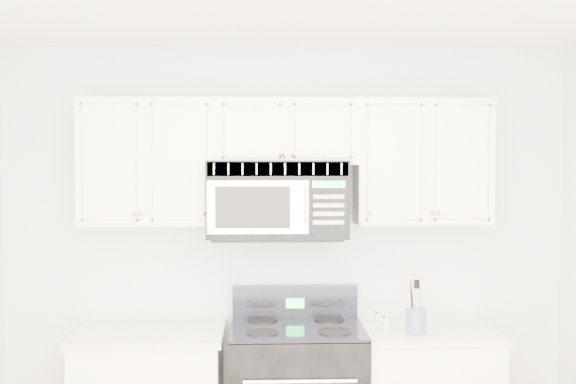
{
  "coord_description": "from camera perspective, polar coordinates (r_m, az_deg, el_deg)",
  "views": [
    {
      "loc": [
        -0.15,
        -2.75,
        1.91
      ],
      "look_at": [
        0.0,
        1.3,
        1.73
      ],
      "focal_mm": 45.0,
      "sensor_mm": 36.0,
      "label": 1
    }
  ],
  "objects": [
    {
      "name": "room",
      "position": [
        2.82,
        0.96,
        -9.93
      ],
      "size": [
        3.51,
        3.51,
        2.61
      ],
      "color": "#9B7E44",
      "rests_on": "ground"
    },
    {
      "name": "upper_cabinets",
      "position": [
        4.34,
        -0.14,
        2.89
      ],
      "size": [
        2.44,
        0.37,
        0.75
      ],
      "color": "white",
      "rests_on": "ground"
    },
    {
      "name": "microwave",
      "position": [
        4.29,
        -0.86,
        -0.52
      ],
      "size": [
        0.82,
        0.46,
        0.46
      ],
      "color": "black",
      "rests_on": "ground"
    },
    {
      "name": "utensil_crock",
      "position": [
        4.23,
        10.06,
        -9.94
      ],
      "size": [
        0.11,
        0.11,
        0.3
      ],
      "color": "slate",
      "rests_on": "base_cabinet_right"
    },
    {
      "name": "shaker_salt",
      "position": [
        4.38,
        7.15,
        -9.89
      ],
      "size": [
        0.04,
        0.04,
        0.09
      ],
      "color": "silver",
      "rests_on": "base_cabinet_right"
    },
    {
      "name": "shaker_pepper",
      "position": [
        4.26,
        7.77,
        -10.25
      ],
      "size": [
        0.04,
        0.04,
        0.09
      ],
      "color": "silver",
      "rests_on": "base_cabinet_right"
    }
  ]
}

